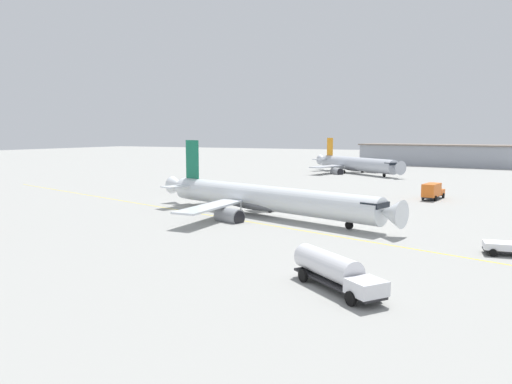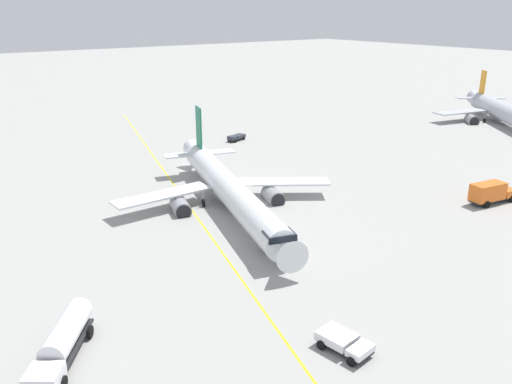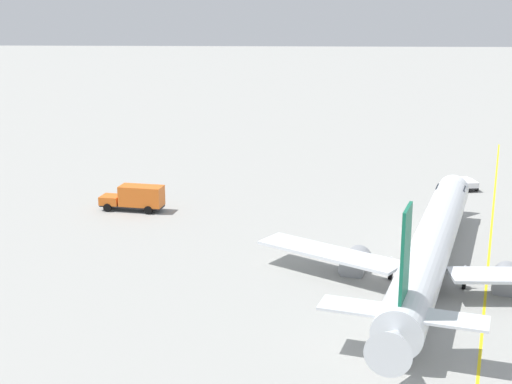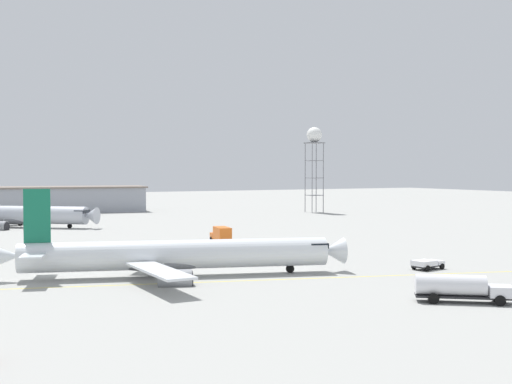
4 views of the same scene
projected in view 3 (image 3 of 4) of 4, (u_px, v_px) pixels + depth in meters
name	position (u px, v px, depth m)	size (l,w,h in m)	color
ground_plane	(392.00, 279.00, 69.45)	(600.00, 600.00, 0.00)	#9E9E99
airliner_main	(430.00, 252.00, 68.88)	(44.32, 30.78, 11.81)	silver
catering_truck_truck	(136.00, 197.00, 90.49)	(3.58, 7.91, 3.10)	#232326
pushback_tug_truck	(464.00, 183.00, 100.78)	(4.77, 3.16, 1.30)	#232326
taxiway_centreline	(485.00, 299.00, 64.93)	(136.55, 38.83, 0.01)	yellow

